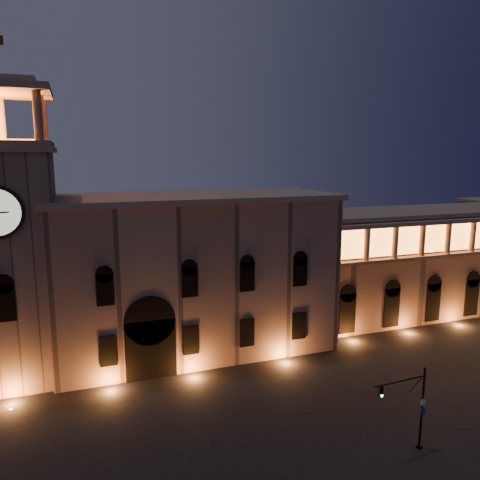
% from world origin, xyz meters
% --- Properties ---
extents(ground, '(160.00, 160.00, 0.00)m').
position_xyz_m(ground, '(0.00, 0.00, 0.00)').
color(ground, black).
rests_on(ground, ground).
extents(government_building, '(30.80, 12.80, 17.60)m').
position_xyz_m(government_building, '(-2.08, 21.93, 8.77)').
color(government_building, '#896859').
rests_on(government_building, ground).
extents(clock_tower, '(9.80, 9.80, 32.40)m').
position_xyz_m(clock_tower, '(-20.50, 20.98, 12.50)').
color(clock_tower, '#896859').
rests_on(clock_tower, ground).
extents(colonnade_wing, '(40.60, 11.50, 14.50)m').
position_xyz_m(colonnade_wing, '(32.00, 23.92, 7.33)').
color(colonnade_wing, '#836354').
rests_on(colonnade_wing, ground).
extents(traffic_light, '(4.74, 0.68, 6.51)m').
position_xyz_m(traffic_light, '(8.49, -1.93, 3.42)').
color(traffic_light, black).
rests_on(traffic_light, ground).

